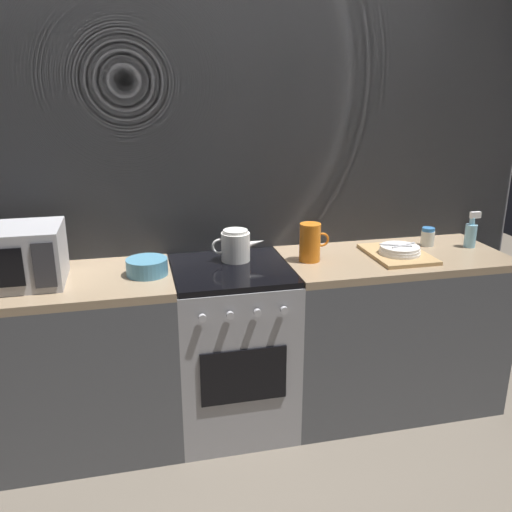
{
  "coord_description": "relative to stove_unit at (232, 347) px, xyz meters",
  "views": [
    {
      "loc": [
        -0.46,
        -2.54,
        1.8
      ],
      "look_at": [
        0.13,
        0.0,
        0.95
      ],
      "focal_mm": 37.89,
      "sensor_mm": 36.0,
      "label": 1
    }
  ],
  "objects": [
    {
      "name": "counter_right",
      "position": [
        0.9,
        0.0,
        0.0
      ],
      "size": [
        1.2,
        0.6,
        0.9
      ],
      "color": "#515459",
      "rests_on": "ground_plane"
    },
    {
      "name": "pitcher",
      "position": [
        0.42,
        0.01,
        0.55
      ],
      "size": [
        0.16,
        0.11,
        0.2
      ],
      "color": "orange",
      "rests_on": "counter_right"
    },
    {
      "name": "back_wall",
      "position": [
        0.0,
        0.32,
        0.75
      ],
      "size": [
        3.6,
        0.05,
        2.4
      ],
      "color": "gray",
      "rests_on": "ground_plane"
    },
    {
      "name": "spice_jar",
      "position": [
        1.16,
        0.12,
        0.5
      ],
      "size": [
        0.08,
        0.08,
        0.1
      ],
      "color": "silver",
      "rests_on": "counter_right"
    },
    {
      "name": "counter_left",
      "position": [
        -0.9,
        0.0,
        0.0
      ],
      "size": [
        1.2,
        0.6,
        0.9
      ],
      "color": "#515459",
      "rests_on": "ground_plane"
    },
    {
      "name": "microwave",
      "position": [
        -1.02,
        -0.0,
        0.59
      ],
      "size": [
        0.46,
        0.35,
        0.27
      ],
      "color": "#B2B2B7",
      "rests_on": "counter_left"
    },
    {
      "name": "spray_bottle",
      "position": [
        1.38,
        0.04,
        0.53
      ],
      "size": [
        0.08,
        0.06,
        0.2
      ],
      "color": "#8CCCE5",
      "rests_on": "counter_right"
    },
    {
      "name": "stove_unit",
      "position": [
        0.0,
        0.0,
        0.0
      ],
      "size": [
        0.6,
        0.63,
        0.9
      ],
      "color": "#9E9EA3",
      "rests_on": "ground_plane"
    },
    {
      "name": "dish_pile",
      "position": [
        0.91,
        -0.03,
        0.47
      ],
      "size": [
        0.3,
        0.4,
        0.07
      ],
      "color": "tan",
      "rests_on": "counter_right"
    },
    {
      "name": "ground_plane",
      "position": [
        0.0,
        0.0,
        -0.45
      ],
      "size": [
        8.0,
        8.0,
        0.0
      ],
      "primitive_type": "plane",
      "color": "#6B6054"
    },
    {
      "name": "kettle",
      "position": [
        0.05,
        0.1,
        0.53
      ],
      "size": [
        0.28,
        0.15,
        0.17
      ],
      "color": "white",
      "rests_on": "stove_unit"
    },
    {
      "name": "mixing_bowl",
      "position": [
        -0.42,
        -0.01,
        0.49
      ],
      "size": [
        0.2,
        0.2,
        0.08
      ],
      "primitive_type": "cylinder",
      "color": "teal",
      "rests_on": "counter_left"
    }
  ]
}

